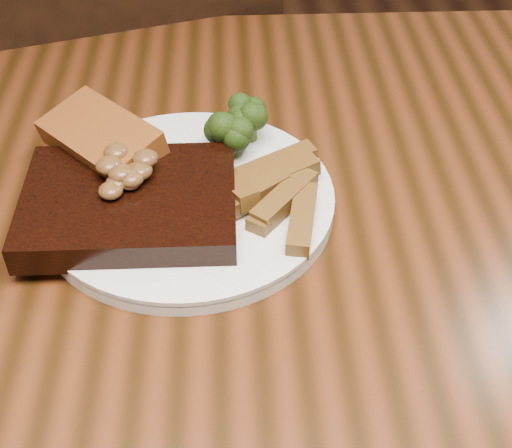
{
  "coord_description": "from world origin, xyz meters",
  "views": [
    {
      "loc": [
        -0.03,
        -0.46,
        1.18
      ],
      "look_at": [
        -0.02,
        -0.01,
        0.78
      ],
      "focal_mm": 50.0,
      "sensor_mm": 36.0,
      "label": 1
    }
  ],
  "objects_px": {
    "dining_table": "(272,313)",
    "steak": "(130,204)",
    "garlic_bread": "(104,155)",
    "chair_far": "(130,132)",
    "plate": "(188,201)",
    "potato_wedges": "(268,192)"
  },
  "relations": [
    {
      "from": "chair_far",
      "to": "potato_wedges",
      "type": "bearing_deg",
      "value": 94.65
    },
    {
      "from": "dining_table",
      "to": "plate",
      "type": "relative_size",
      "value": 5.9
    },
    {
      "from": "steak",
      "to": "garlic_bread",
      "type": "xyz_separation_m",
      "value": [
        -0.03,
        0.08,
        -0.0
      ]
    },
    {
      "from": "garlic_bread",
      "to": "chair_far",
      "type": "bearing_deg",
      "value": 141.88
    },
    {
      "from": "garlic_bread",
      "to": "potato_wedges",
      "type": "xyz_separation_m",
      "value": [
        0.15,
        -0.06,
        -0.0
      ]
    },
    {
      "from": "chair_far",
      "to": "garlic_bread",
      "type": "xyz_separation_m",
      "value": [
        0.05,
        -0.44,
        0.27
      ]
    },
    {
      "from": "plate",
      "to": "steak",
      "type": "bearing_deg",
      "value": -153.77
    },
    {
      "from": "plate",
      "to": "potato_wedges",
      "type": "bearing_deg",
      "value": -8.07
    },
    {
      "from": "plate",
      "to": "steak",
      "type": "xyz_separation_m",
      "value": [
        -0.05,
        -0.02,
        0.02
      ]
    },
    {
      "from": "steak",
      "to": "potato_wedges",
      "type": "relative_size",
      "value": 1.87
    },
    {
      "from": "steak",
      "to": "potato_wedges",
      "type": "xyz_separation_m",
      "value": [
        0.12,
        0.01,
        -0.0
      ]
    },
    {
      "from": "chair_far",
      "to": "plate",
      "type": "distance_m",
      "value": 0.57
    },
    {
      "from": "steak",
      "to": "potato_wedges",
      "type": "distance_m",
      "value": 0.12
    },
    {
      "from": "plate",
      "to": "garlic_bread",
      "type": "xyz_separation_m",
      "value": [
        -0.08,
        0.05,
        0.02
      ]
    },
    {
      "from": "chair_far",
      "to": "plate",
      "type": "bearing_deg",
      "value": 87.34
    },
    {
      "from": "dining_table",
      "to": "garlic_bread",
      "type": "bearing_deg",
      "value": 146.42
    },
    {
      "from": "dining_table",
      "to": "potato_wedges",
      "type": "relative_size",
      "value": 16.0
    },
    {
      "from": "plate",
      "to": "steak",
      "type": "height_order",
      "value": "steak"
    },
    {
      "from": "chair_far",
      "to": "potato_wedges",
      "type": "distance_m",
      "value": 0.6
    },
    {
      "from": "dining_table",
      "to": "steak",
      "type": "xyz_separation_m",
      "value": [
        -0.13,
        0.03,
        0.12
      ]
    },
    {
      "from": "plate",
      "to": "garlic_bread",
      "type": "distance_m",
      "value": 0.1
    },
    {
      "from": "chair_far",
      "to": "potato_wedges",
      "type": "xyz_separation_m",
      "value": [
        0.2,
        -0.5,
        0.27
      ]
    }
  ]
}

